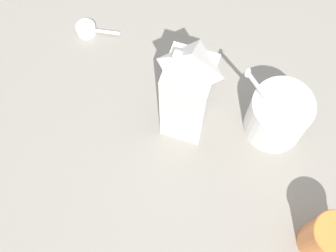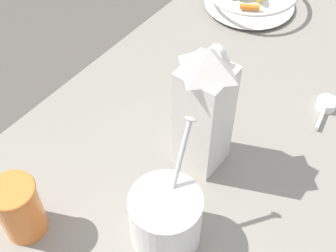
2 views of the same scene
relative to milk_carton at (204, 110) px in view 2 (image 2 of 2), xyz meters
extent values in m
plane|color=#4C4742|center=(-0.23, -0.15, -0.18)|extent=(6.00, 6.00, 0.00)
cylinder|color=silver|center=(0.18, -0.50, -0.13)|extent=(0.13, 0.13, 0.01)
cylinder|color=orange|center=(0.15, -0.44, -0.10)|extent=(0.05, 0.04, 0.01)
cube|color=silver|center=(0.00, 0.00, -0.02)|extent=(0.08, 0.08, 0.23)
pyramid|color=silver|center=(0.00, 0.00, 0.11)|extent=(0.08, 0.08, 0.04)
cylinder|color=white|center=(0.00, -0.02, 0.11)|extent=(0.03, 0.01, 0.03)
cylinder|color=white|center=(-0.05, 0.17, -0.08)|extent=(0.12, 0.12, 0.11)
cylinder|color=white|center=(-0.05, 0.17, -0.04)|extent=(0.11, 0.11, 0.02)
cylinder|color=silver|center=(-0.04, 0.13, 0.00)|extent=(0.02, 0.09, 0.16)
ellipsoid|color=silver|center=(-0.03, 0.09, 0.08)|extent=(0.02, 0.02, 0.01)
cylinder|color=orange|center=(0.16, 0.31, -0.08)|extent=(0.07, 0.07, 0.12)
torus|color=orange|center=(0.16, 0.31, -0.02)|extent=(0.08, 0.08, 0.01)
cylinder|color=white|center=(-0.14, -0.28, -0.13)|extent=(0.04, 0.04, 0.02)
cylinder|color=white|center=(-0.15, -0.23, -0.13)|extent=(0.02, 0.06, 0.01)
camera|label=1|loc=(0.36, 0.08, 0.76)|focal=50.00mm
camera|label=2|loc=(-0.28, 0.48, 0.60)|focal=50.00mm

